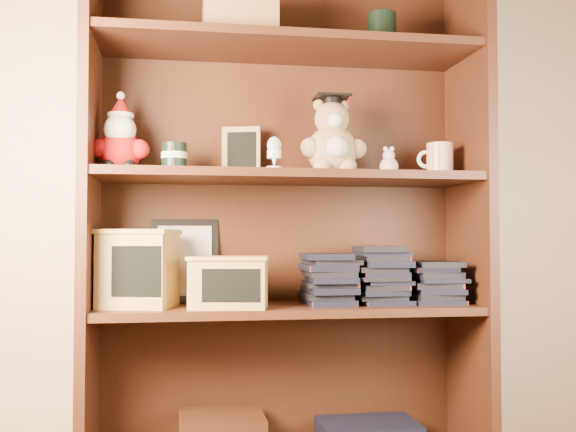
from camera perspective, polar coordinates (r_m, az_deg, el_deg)
The scene contains 16 objects.
bookcase at distance 2.10m, azimuth -0.29°, elevation -1.17°, with size 1.20×0.35×1.60m.
shelf_lower at distance 2.06m, azimuth 0.00°, elevation -7.88°, with size 1.14×0.33×0.02m.
shelf_upper at distance 2.06m, azimuth 0.00°, elevation 3.27°, with size 1.14×0.33×0.02m.
santa_plush at distance 2.04m, azimuth -14.03°, elevation 6.20°, with size 0.17×0.12×0.24m.
teachers_tin at distance 2.04m, azimuth -9.61°, elevation 4.94°, with size 0.08×0.08×0.09m.
chalkboard_plaque at distance 2.16m, azimuth -3.98°, elevation 5.39°, with size 0.12×0.08×0.16m.
egg_cup at distance 1.98m, azimuth -1.17°, elevation 5.41°, with size 0.05×0.05×0.10m.
grad_teddy_bear at distance 2.09m, azimuth 3.78°, elevation 6.17°, with size 0.21×0.18×0.25m.
pink_figurine at distance 2.14m, azimuth 8.53°, elevation 4.38°, with size 0.06×0.06×0.09m.
teacher_mug at distance 2.19m, azimuth 12.66°, elevation 4.68°, with size 0.12×0.08×0.10m.
certificate_frame at distance 2.16m, azimuth -8.74°, elevation -3.75°, with size 0.21×0.05×0.26m.
treats_box at distance 2.03m, azimuth -12.53°, elevation -4.31°, with size 0.25×0.25×0.23m.
pencils_box at distance 1.96m, azimuth -5.03°, elevation -5.55°, with size 0.25×0.20×0.15m.
book_stack_left at distance 2.08m, azimuth 3.44°, elevation -5.49°, with size 0.14×0.20×0.14m.
book_stack_mid at distance 2.12m, azimuth 7.77°, elevation -4.76°, with size 0.14×0.20×0.19m.
book_stack_right at distance 2.17m, azimuth 11.98°, elevation -5.51°, with size 0.14×0.20×0.13m.
Camera 1 is at (-0.22, -0.72, 0.75)m, focal length 42.00 mm.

